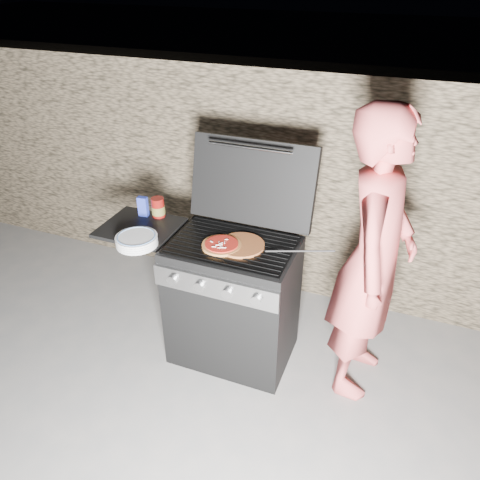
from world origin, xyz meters
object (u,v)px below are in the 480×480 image
(gas_grill, at_px, (200,293))
(person, at_px, (374,260))
(sauce_jar, at_px, (158,207))
(pizza_topped, at_px, (222,245))

(gas_grill, distance_m, person, 1.20)
(gas_grill, distance_m, sauce_jar, 0.66)
(sauce_jar, relative_size, person, 0.07)
(sauce_jar, xyz_separation_m, person, (1.47, -0.06, -0.05))
(gas_grill, distance_m, pizza_topped, 0.51)
(pizza_topped, distance_m, person, 0.91)
(pizza_topped, bearing_deg, sauce_jar, 158.63)
(gas_grill, xyz_separation_m, person, (1.10, 0.11, 0.47))
(gas_grill, relative_size, pizza_topped, 5.45)
(person, bearing_deg, pizza_topped, 103.78)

